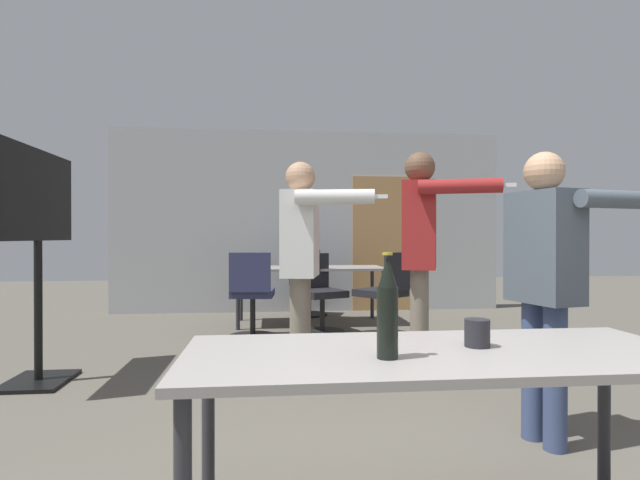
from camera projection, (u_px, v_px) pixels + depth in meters
name	position (u px, v px, depth m)	size (l,w,h in m)	color
back_wall	(312.00, 222.00, 7.57)	(5.87, 0.12, 2.72)	#B2B5B7
conference_table_near	(439.00, 371.00, 1.73)	(1.76, 0.70, 0.73)	gray
conference_table_far	(310.00, 272.00, 6.45)	(1.92, 0.80, 0.73)	gray
tv_screen	(38.00, 232.00, 3.82)	(0.44, 1.20, 1.80)	black
person_near_casual	(302.00, 250.00, 3.81)	(0.75, 0.76, 1.70)	slate
person_right_polo	(422.00, 241.00, 3.96)	(0.75, 0.83, 1.80)	slate
person_center_tall	(546.00, 267.00, 2.70)	(0.81, 0.56, 1.59)	#3D4C75
office_chair_side_rolled	(308.00, 285.00, 7.05)	(0.60, 0.64, 0.95)	black
office_chair_near_pushed	(252.00, 298.00, 5.48)	(0.52, 0.57, 0.96)	black
office_chair_far_right	(319.00, 295.00, 5.88)	(0.62, 0.65, 0.92)	black
office_chair_mid_tucked	(386.00, 297.00, 5.56)	(0.67, 0.69, 0.96)	black
beer_bottle	(387.00, 309.00, 1.61)	(0.07, 0.07, 0.34)	black
drink_cup	(477.00, 333.00, 1.78)	(0.09, 0.09, 0.10)	#232328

